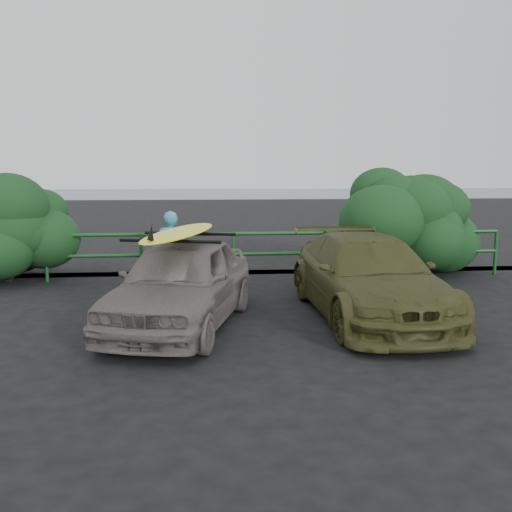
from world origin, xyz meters
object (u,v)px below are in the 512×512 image
Objects in this scene: man at (171,252)px; sedan at (181,283)px; olive_vehicle at (368,277)px; guardrail at (188,256)px; surfboard at (180,232)px.

sedan is at bearing 99.95° from man.
guardrail is at bearing 128.99° from olive_vehicle.
guardrail is 4.59m from olive_vehicle.
olive_vehicle is at bearing -49.07° from guardrail.
guardrail is 1.33m from man.
man is at bearing 111.82° from sedan.
olive_vehicle is (3.01, -3.47, 0.14)m from guardrail.
surfboard is at bearing 0.00° from sedan.
guardrail is 3.53× the size of sedan.
man reaches higher than guardrail.
sedan reaches higher than guardrail.
surfboard reaches higher than olive_vehicle.
guardrail is at bearing -99.36° from man.
man is 0.53× the size of surfboard.
surfboard is (-2.99, -0.32, 0.79)m from olive_vehicle.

